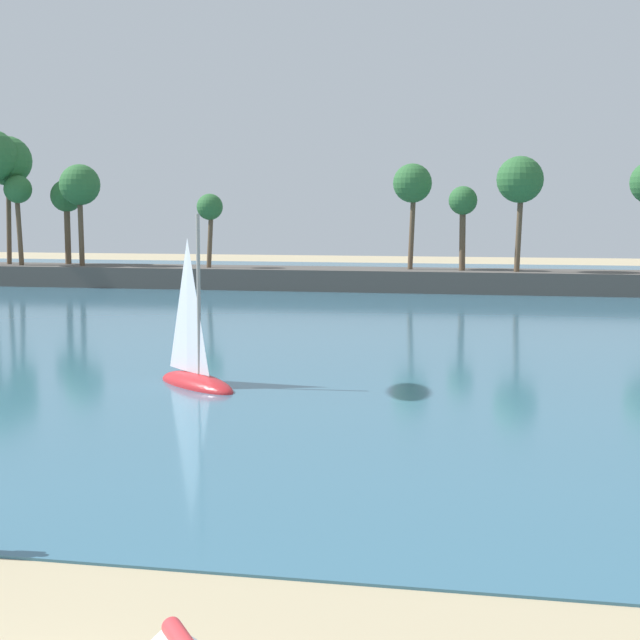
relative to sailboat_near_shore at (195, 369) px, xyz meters
The scene contains 3 objects.
sea 33.92m from the sailboat_near_shore, 79.98° to the left, with size 220.00×105.43×0.06m, color #386B84.
palm_headland 46.23m from the sailboat_near_shore, 85.39° to the left, with size 94.55×6.75×13.57m.
sailboat_near_shore is the anchor object (origin of this frame).
Camera 1 is at (6.87, -11.51, 6.99)m, focal length 57.45 mm.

